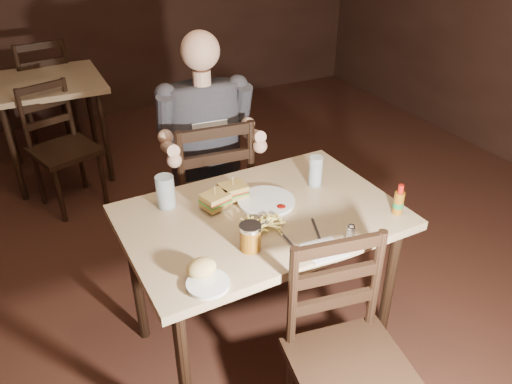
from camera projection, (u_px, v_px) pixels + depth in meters
name	position (u px, v px, depth m)	size (l,w,h in m)	color
room_shell	(217.00, 83.00, 1.68)	(7.00, 7.00, 7.00)	black
main_table	(261.00, 229.00, 2.18)	(1.19, 0.81, 0.77)	tan
bg_table	(47.00, 92.00, 3.73)	(0.81, 0.81, 0.77)	tan
chair_far	(208.00, 193.00, 2.82)	(0.45, 0.50, 0.99)	black
chair_near	(352.00, 370.00, 1.82)	(0.42, 0.46, 0.91)	black
bg_chair_far	(44.00, 94.00, 4.26)	(0.45, 0.49, 0.97)	black
bg_chair_near	(65.00, 150.00, 3.44)	(0.40, 0.44, 0.86)	black
diner	(206.00, 121.00, 2.55)	(0.51, 0.40, 0.89)	#353439
dinner_plate	(266.00, 202.00, 2.21)	(0.25, 0.25, 0.01)	white
sandwich_left	(215.00, 196.00, 2.14)	(0.11, 0.09, 0.10)	tan
sandwich_right	(233.00, 187.00, 2.21)	(0.11, 0.09, 0.10)	tan
fries_pile	(263.00, 223.00, 2.02)	(0.22, 0.16, 0.04)	#E2CE5B
ketchup_dollop	(281.00, 207.00, 2.15)	(0.04, 0.04, 0.01)	maroon
glass_left	(166.00, 192.00, 2.15)	(0.08, 0.08, 0.15)	silver
glass_right	(315.00, 171.00, 2.32)	(0.06, 0.06, 0.15)	silver
hot_sauce	(399.00, 199.00, 2.11)	(0.04, 0.04, 0.14)	brown
salt_shaker	(351.00, 232.00, 1.97)	(0.03, 0.03, 0.06)	white
syrup_dispenser	(250.00, 237.00, 1.90)	(0.09, 0.09, 0.11)	brown
napkin	(324.00, 250.00, 1.92)	(0.15, 0.14, 0.00)	white
knife	(287.00, 240.00, 1.97)	(0.01, 0.20, 0.00)	silver
fork	(316.00, 229.00, 2.03)	(0.01, 0.15, 0.00)	silver
side_plate	(208.00, 285.00, 1.74)	(0.15, 0.15, 0.01)	white
bread_roll	(201.00, 268.00, 1.76)	(0.11, 0.09, 0.07)	#DFBB68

